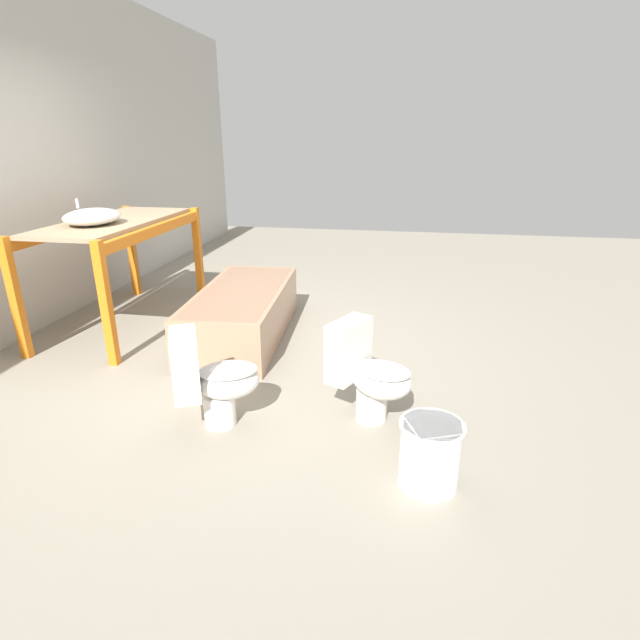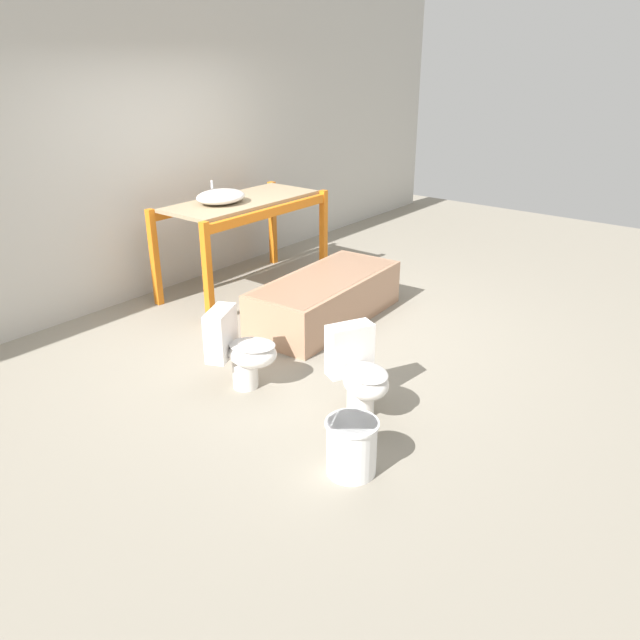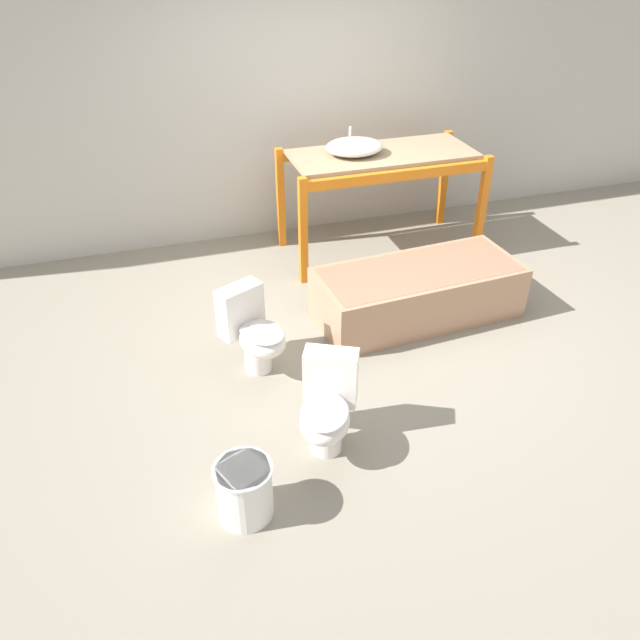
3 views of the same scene
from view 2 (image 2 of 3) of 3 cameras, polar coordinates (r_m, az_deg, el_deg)
name	(u,v)px [view 2 (image 2 of 3)]	position (r m, az deg, el deg)	size (l,w,h in m)	color
ground_plane	(293,333)	(5.82, -2.48, -1.16)	(12.00, 12.00, 0.00)	gray
warehouse_wall_rear	(145,139)	(6.77, -15.74, 15.64)	(10.80, 0.08, 3.20)	beige
shelving_rack	(243,213)	(6.70, -7.08, 9.67)	(1.84, 0.85, 1.00)	orange
sink_basin	(221,197)	(6.50, -9.07, 11.08)	(0.53, 0.44, 0.22)	white
bathtub_main	(326,296)	(6.00, 0.53, 2.25)	(1.72, 0.82, 0.44)	tan
toilet_near	(240,349)	(4.81, -7.30, -2.65)	(0.51, 0.60, 0.63)	white
toilet_far	(359,373)	(4.44, 3.60, -4.82)	(0.52, 0.60, 0.63)	white
bucket_white	(352,446)	(3.91, 2.91, -11.43)	(0.33, 0.33, 0.36)	white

